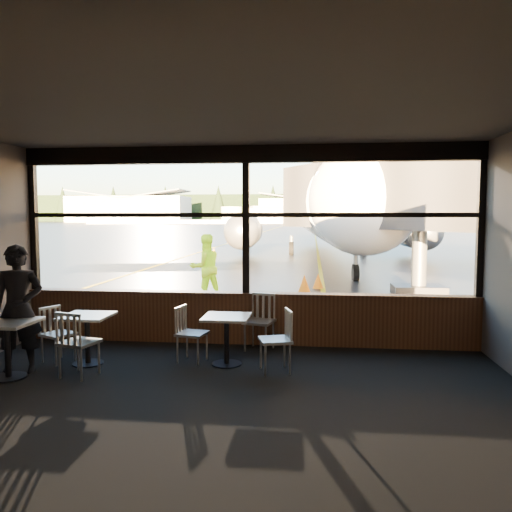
% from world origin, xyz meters
% --- Properties ---
extents(ground_plane, '(520.00, 520.00, 0.00)m').
position_xyz_m(ground_plane, '(0.00, 120.00, 0.00)').
color(ground_plane, black).
rests_on(ground_plane, ground).
extents(carpet_floor, '(8.00, 6.00, 0.01)m').
position_xyz_m(carpet_floor, '(0.00, -3.00, 0.01)').
color(carpet_floor, black).
rests_on(carpet_floor, ground).
extents(ceiling, '(8.00, 6.00, 0.04)m').
position_xyz_m(ceiling, '(0.00, -3.00, 3.50)').
color(ceiling, '#38332D').
rests_on(ceiling, ground).
extents(wall_back, '(8.00, 0.04, 3.50)m').
position_xyz_m(wall_back, '(0.00, -6.00, 1.75)').
color(wall_back, '#4A413B').
rests_on(wall_back, ground).
extents(window_sill, '(8.00, 0.28, 0.90)m').
position_xyz_m(window_sill, '(0.00, 0.00, 0.45)').
color(window_sill, '#502B18').
rests_on(window_sill, ground).
extents(window_header, '(8.00, 0.18, 0.30)m').
position_xyz_m(window_header, '(0.00, 0.00, 3.35)').
color(window_header, black).
rests_on(window_header, ground).
extents(mullion_left, '(0.12, 0.12, 2.60)m').
position_xyz_m(mullion_left, '(-3.95, 0.00, 2.20)').
color(mullion_left, black).
rests_on(mullion_left, ground).
extents(mullion_centre, '(0.12, 0.12, 2.60)m').
position_xyz_m(mullion_centre, '(0.00, 0.00, 2.20)').
color(mullion_centre, black).
rests_on(mullion_centre, ground).
extents(mullion_right, '(0.12, 0.12, 2.60)m').
position_xyz_m(mullion_right, '(3.95, 0.00, 2.20)').
color(mullion_right, black).
rests_on(mullion_right, ground).
extents(window_transom, '(8.00, 0.10, 0.08)m').
position_xyz_m(window_transom, '(0.00, 0.00, 2.30)').
color(window_transom, black).
rests_on(window_transom, ground).
extents(airliner, '(29.77, 35.08, 10.28)m').
position_xyz_m(airliner, '(2.10, 20.40, 5.14)').
color(airliner, white).
rests_on(airliner, ground_plane).
extents(jet_bridge, '(8.64, 10.56, 4.61)m').
position_xyz_m(jet_bridge, '(3.60, 5.50, 2.30)').
color(jet_bridge, '#2F2F31').
rests_on(jet_bridge, ground_plane).
extents(cafe_table_near, '(0.69, 0.69, 0.76)m').
position_xyz_m(cafe_table_near, '(-0.13, -1.30, 0.38)').
color(cafe_table_near, '#A19C94').
rests_on(cafe_table_near, carpet_floor).
extents(cafe_table_mid, '(0.71, 0.71, 0.78)m').
position_xyz_m(cafe_table_mid, '(-2.26, -1.51, 0.39)').
color(cafe_table_mid, gray).
rests_on(cafe_table_mid, carpet_floor).
extents(cafe_table_left, '(0.75, 0.75, 0.82)m').
position_xyz_m(cafe_table_left, '(-3.07, -2.27, 0.41)').
color(cafe_table_left, '#A19B94').
rests_on(cafe_table_left, carpet_floor).
extents(chair_near_e, '(0.63, 0.63, 0.93)m').
position_xyz_m(chair_near_e, '(0.63, -1.55, 0.46)').
color(chair_near_e, beige).
rests_on(chair_near_e, carpet_floor).
extents(chair_near_w, '(0.57, 0.57, 0.89)m').
position_xyz_m(chair_near_w, '(-0.69, -1.20, 0.44)').
color(chair_near_w, '#BCB7AA').
rests_on(chair_near_w, carpet_floor).
extents(chair_near_n, '(0.64, 0.64, 0.97)m').
position_xyz_m(chair_near_n, '(0.28, -0.40, 0.48)').
color(chair_near_n, beige).
rests_on(chair_near_n, carpet_floor).
extents(chair_mid_s, '(0.64, 0.64, 0.97)m').
position_xyz_m(chair_mid_s, '(-2.11, -2.08, 0.48)').
color(chair_mid_s, '#B0AC9F').
rests_on(chair_mid_s, carpet_floor).
extents(chair_mid_w, '(0.64, 0.64, 0.87)m').
position_xyz_m(chair_mid_w, '(-2.76, -1.45, 0.44)').
color(chair_mid_w, '#B6B1A4').
rests_on(chair_mid_w, carpet_floor).
extents(passenger, '(0.78, 0.63, 1.87)m').
position_xyz_m(passenger, '(-3.07, -1.98, 0.94)').
color(passenger, black).
rests_on(passenger, carpet_floor).
extents(ground_crew, '(1.11, 1.05, 1.80)m').
position_xyz_m(ground_crew, '(-1.70, 4.44, 0.90)').
color(ground_crew, '#BFF219').
rests_on(ground_crew, ground_plane).
extents(cone_nose, '(0.35, 0.35, 0.48)m').
position_xyz_m(cone_nose, '(1.35, 7.11, 0.24)').
color(cone_nose, orange).
rests_on(cone_nose, ground_plane).
extents(cone_wing, '(0.34, 0.34, 0.48)m').
position_xyz_m(cone_wing, '(-4.41, 19.08, 0.24)').
color(cone_wing, '#F05B07').
rests_on(cone_wing, ground_plane).
extents(hangar_left, '(45.00, 18.00, 11.00)m').
position_xyz_m(hangar_left, '(-70.00, 180.00, 5.50)').
color(hangar_left, silver).
rests_on(hangar_left, ground_plane).
extents(hangar_mid, '(38.00, 15.00, 10.00)m').
position_xyz_m(hangar_mid, '(0.00, 185.00, 5.00)').
color(hangar_mid, silver).
rests_on(hangar_mid, ground_plane).
extents(hangar_right, '(50.00, 20.00, 12.00)m').
position_xyz_m(hangar_right, '(60.00, 178.00, 6.00)').
color(hangar_right, silver).
rests_on(hangar_right, ground_plane).
extents(fuel_tank_a, '(8.00, 8.00, 6.00)m').
position_xyz_m(fuel_tank_a, '(-30.00, 182.00, 3.00)').
color(fuel_tank_a, silver).
rests_on(fuel_tank_a, ground_plane).
extents(fuel_tank_b, '(8.00, 8.00, 6.00)m').
position_xyz_m(fuel_tank_b, '(-20.00, 182.00, 3.00)').
color(fuel_tank_b, silver).
rests_on(fuel_tank_b, ground_plane).
extents(fuel_tank_c, '(8.00, 8.00, 6.00)m').
position_xyz_m(fuel_tank_c, '(-10.00, 182.00, 3.00)').
color(fuel_tank_c, silver).
rests_on(fuel_tank_c, ground_plane).
extents(treeline, '(360.00, 3.00, 12.00)m').
position_xyz_m(treeline, '(0.00, 210.00, 6.00)').
color(treeline, black).
rests_on(treeline, ground_plane).
extents(cone_extra, '(0.38, 0.38, 0.52)m').
position_xyz_m(cone_extra, '(0.93, 6.26, 0.26)').
color(cone_extra, orange).
rests_on(cone_extra, ground_plane).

